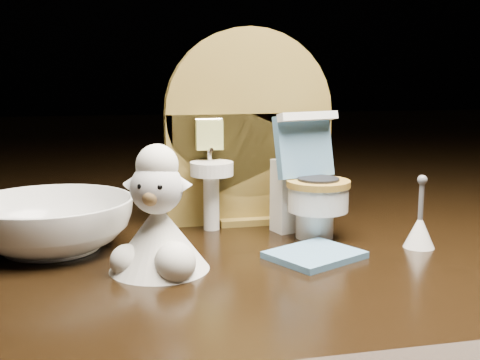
{
  "coord_description": "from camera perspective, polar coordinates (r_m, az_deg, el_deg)",
  "views": [
    {
      "loc": [
        -0.11,
        -0.39,
        0.12
      ],
      "look_at": [
        -0.02,
        -0.0,
        0.05
      ],
      "focal_mm": 45.0,
      "sensor_mm": 36.0,
      "label": 1
    }
  ],
  "objects": [
    {
      "name": "backdrop_panel",
      "position": [
        0.47,
        0.76,
        3.92
      ],
      "size": [
        0.13,
        0.05,
        0.15
      ],
      "color": "olive",
      "rests_on": "ground"
    },
    {
      "name": "toy_toilet",
      "position": [
        0.44,
        6.51,
        -1.0
      ],
      "size": [
        0.05,
        0.06,
        0.09
      ],
      "rotation": [
        0.0,
        0.0,
        0.29
      ],
      "color": "white",
      "rests_on": "ground"
    },
    {
      "name": "bath_mat",
      "position": [
        0.39,
        7.09,
        -7.06
      ],
      "size": [
        0.07,
        0.06,
        0.0
      ],
      "primitive_type": "cube",
      "rotation": [
        0.0,
        0.0,
        0.46
      ],
      "color": "teal",
      "rests_on": "ground"
    },
    {
      "name": "toilet_brush",
      "position": [
        0.43,
        16.67,
        -4.44
      ],
      "size": [
        0.02,
        0.02,
        0.05
      ],
      "color": "white",
      "rests_on": "ground"
    },
    {
      "name": "plush_lamb",
      "position": [
        0.36,
        -7.76,
        -4.4
      ],
      "size": [
        0.06,
        0.06,
        0.08
      ],
      "rotation": [
        0.0,
        0.0,
        -0.37
      ],
      "color": "silver",
      "rests_on": "ground"
    },
    {
      "name": "ceramic_bowl",
      "position": [
        0.42,
        -17.49,
        -4.03
      ],
      "size": [
        0.13,
        0.13,
        0.03
      ],
      "primitive_type": "imported",
      "rotation": [
        0.0,
        0.0,
        0.2
      ],
      "color": "white",
      "rests_on": "ground"
    }
  ]
}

